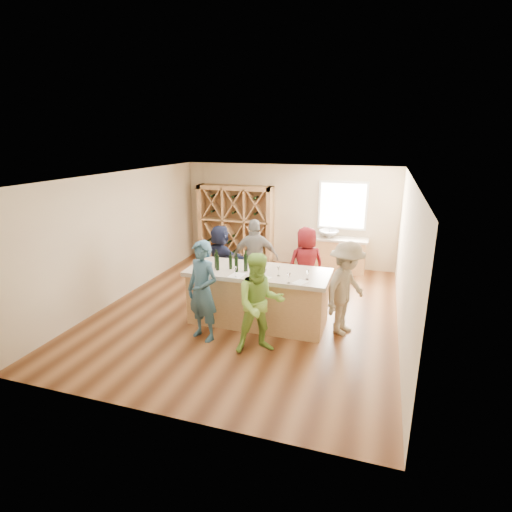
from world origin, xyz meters
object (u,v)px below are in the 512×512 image
(wine_rack, at_px, (236,224))
(person_far_mid, at_px, (255,259))
(person_near_right, at_px, (260,304))
(tasting_counter_base, at_px, (258,298))
(person_far_right, at_px, (306,265))
(wine_bottle_a, at_px, (216,261))
(person_server, at_px, (346,289))
(person_far_left, at_px, (221,258))
(wine_bottle_e, at_px, (246,263))
(person_near_left, at_px, (203,291))
(wine_bottle_d, at_px, (236,265))
(wine_bottle_c, at_px, (231,262))
(sink, at_px, (329,234))
(wine_bottle_b, at_px, (217,263))

(wine_rack, xyz_separation_m, person_far_mid, (1.39, -2.49, -0.20))
(person_near_right, bearing_deg, tasting_counter_base, 80.46)
(tasting_counter_base, bearing_deg, person_far_right, 63.30)
(wine_bottle_a, xyz_separation_m, person_far_mid, (0.35, 1.38, -0.33))
(wine_bottle_a, bearing_deg, person_near_right, -38.17)
(person_server, relative_size, person_far_right, 1.04)
(tasting_counter_base, height_order, person_server, person_server)
(person_far_right, xyz_separation_m, person_far_left, (-2.02, 0.02, -0.05))
(wine_bottle_e, height_order, person_near_left, person_near_left)
(person_near_left, bearing_deg, person_near_right, 13.28)
(wine_bottle_d, bearing_deg, person_server, 7.66)
(wine_bottle_c, relative_size, person_near_right, 0.15)
(sink, height_order, wine_bottle_c, wine_bottle_c)
(person_near_left, relative_size, person_far_left, 1.15)
(person_far_mid, relative_size, person_far_right, 1.07)
(person_near_right, distance_m, person_far_left, 2.94)
(person_near_left, distance_m, person_far_right, 2.66)
(wine_bottle_d, relative_size, wine_bottle_e, 0.88)
(wine_bottle_a, distance_m, person_far_mid, 1.46)
(wine_bottle_e, relative_size, person_near_left, 0.18)
(wine_bottle_c, height_order, wine_bottle_e, wine_bottle_e)
(wine_bottle_d, bearing_deg, person_near_left, -118.18)
(sink, xyz_separation_m, wine_bottle_d, (-1.21, -3.88, 0.21))
(person_near_right, height_order, person_far_right, person_near_right)
(sink, height_order, wine_bottle_d, wine_bottle_d)
(person_far_mid, distance_m, person_far_right, 1.14)
(wine_bottle_b, bearing_deg, person_far_mid, 79.17)
(wine_bottle_e, distance_m, person_near_right, 1.15)
(wine_rack, relative_size, sink, 4.06)
(tasting_counter_base, xyz_separation_m, wine_bottle_d, (-0.37, -0.21, 0.72))
(wine_bottle_e, bearing_deg, sink, 74.41)
(tasting_counter_base, bearing_deg, wine_bottle_d, -150.38)
(person_far_right, relative_size, person_far_left, 1.06)
(person_near_right, relative_size, person_far_right, 1.03)
(sink, distance_m, person_near_left, 4.85)
(wine_bottle_a, height_order, person_far_right, person_far_right)
(wine_bottle_a, bearing_deg, wine_bottle_c, 7.96)
(person_near_left, bearing_deg, person_far_right, 77.58)
(person_near_right, bearing_deg, wine_bottle_e, 93.04)
(tasting_counter_base, bearing_deg, person_far_mid, 110.37)
(wine_bottle_c, bearing_deg, person_server, 3.81)
(wine_rack, xyz_separation_m, wine_bottle_c, (1.33, -3.82, 0.11))
(person_server, height_order, person_far_mid, person_far_mid)
(tasting_counter_base, height_order, person_near_left, person_near_left)
(person_far_mid, bearing_deg, wine_bottle_d, 76.08)
(wine_bottle_c, bearing_deg, person_near_left, -104.33)
(wine_rack, xyz_separation_m, wine_bottle_b, (1.11, -3.96, 0.12))
(sink, xyz_separation_m, wine_bottle_b, (-1.59, -3.89, 0.21))
(wine_bottle_d, distance_m, person_server, 2.06)
(wine_rack, bearing_deg, tasting_counter_base, -63.58)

